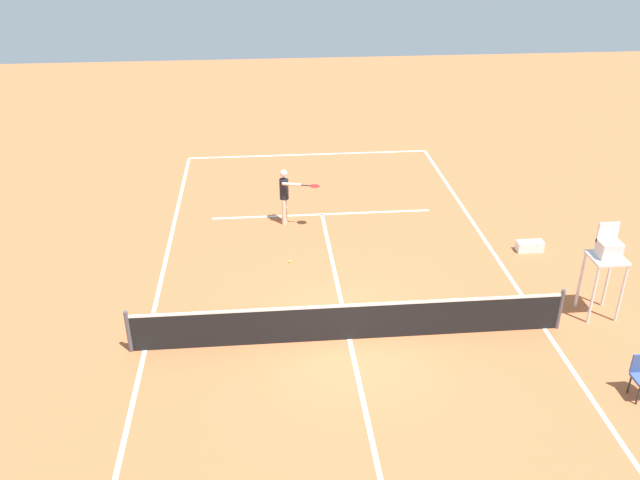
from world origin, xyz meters
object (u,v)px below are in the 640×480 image
at_px(player_serving, 286,192).
at_px(umpire_chair, 607,256).
at_px(equipment_bag, 530,246).
at_px(tennis_ball, 290,261).

height_order(player_serving, umpire_chair, umpire_chair).
height_order(umpire_chair, equipment_bag, umpire_chair).
height_order(player_serving, equipment_bag, player_serving).
relative_size(player_serving, umpire_chair, 0.75).
height_order(player_serving, tennis_ball, player_serving).
relative_size(player_serving, tennis_ball, 26.41).
bearing_deg(tennis_ball, equipment_bag, -179.43).
distance_m(player_serving, equipment_bag, 7.44).
xyz_separation_m(player_serving, tennis_ball, (0.03, 2.55, -1.04)).
distance_m(umpire_chair, equipment_bag, 3.65).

